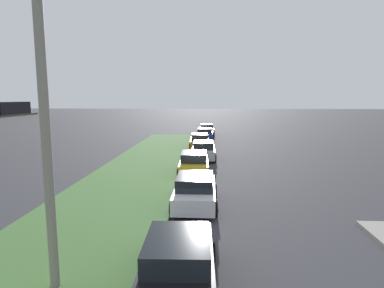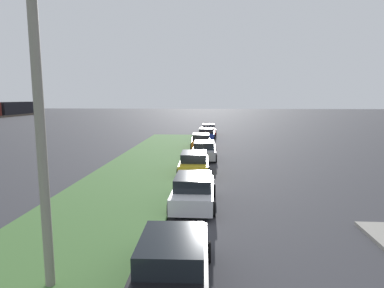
{
  "view_description": "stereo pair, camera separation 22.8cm",
  "coord_description": "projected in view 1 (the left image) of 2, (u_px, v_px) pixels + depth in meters",
  "views": [
    {
      "loc": [
        -2.44,
        2.89,
        4.91
      ],
      "look_at": [
        18.18,
        4.01,
        1.97
      ],
      "focal_mm": 30.16,
      "sensor_mm": 36.0,
      "label": 1
    },
    {
      "loc": [
        -2.43,
        2.66,
        4.91
      ],
      "look_at": [
        18.18,
        4.01,
        1.97
      ],
      "focal_mm": 30.16,
      "sensor_mm": 36.0,
      "label": 2
    }
  ],
  "objects": [
    {
      "name": "parked_car_silver",
      "position": [
        203.0,
        150.0,
        26.13
      ],
      "size": [
        4.32,
        2.07,
        1.47
      ],
      "rotation": [
        0.0,
        0.0,
        0.01
      ],
      "color": "#B2B5BA",
      "rests_on": "ground"
    },
    {
      "name": "parked_car_red",
      "position": [
        206.0,
        130.0,
        43.58
      ],
      "size": [
        4.38,
        2.18,
        1.47
      ],
      "rotation": [
        0.0,
        0.0,
        0.05
      ],
      "color": "red",
      "rests_on": "ground"
    },
    {
      "name": "parked_car_yellow",
      "position": [
        194.0,
        163.0,
        20.97
      ],
      "size": [
        4.34,
        2.1,
        1.47
      ],
      "rotation": [
        0.0,
        0.0,
        0.03
      ],
      "color": "gold",
      "rests_on": "ground"
    },
    {
      "name": "grass_median",
      "position": [
        97.0,
        217.0,
        13.23
      ],
      "size": [
        60.0,
        6.0,
        0.12
      ],
      "primitive_type": "cube",
      "color": "#477238",
      "rests_on": "ground"
    },
    {
      "name": "streetlight",
      "position": [
        57.0,
        121.0,
        7.61
      ],
      "size": [
        1.08,
        2.81,
        7.5
      ],
      "color": "gray",
      "rests_on": "ground"
    },
    {
      "name": "parked_car_blue",
      "position": [
        205.0,
        134.0,
        37.66
      ],
      "size": [
        4.34,
        2.1,
        1.47
      ],
      "rotation": [
        0.0,
        0.0,
        -0.02
      ],
      "color": "#23389E",
      "rests_on": "ground"
    },
    {
      "name": "parked_car_black",
      "position": [
        178.0,
        263.0,
        8.28
      ],
      "size": [
        4.35,
        2.12,
        1.47
      ],
      "rotation": [
        0.0,
        0.0,
        0.03
      ],
      "color": "black",
      "rests_on": "ground"
    },
    {
      "name": "parked_car_orange",
      "position": [
        200.0,
        141.0,
        31.77
      ],
      "size": [
        4.37,
        2.16,
        1.47
      ],
      "rotation": [
        0.0,
        0.0,
        0.04
      ],
      "color": "orange",
      "rests_on": "ground"
    },
    {
      "name": "parked_car_white",
      "position": [
        195.0,
        191.0,
        14.75
      ],
      "size": [
        4.31,
        2.04,
        1.47
      ],
      "rotation": [
        0.0,
        0.0,
        -0.01
      ],
      "color": "silver",
      "rests_on": "ground"
    }
  ]
}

